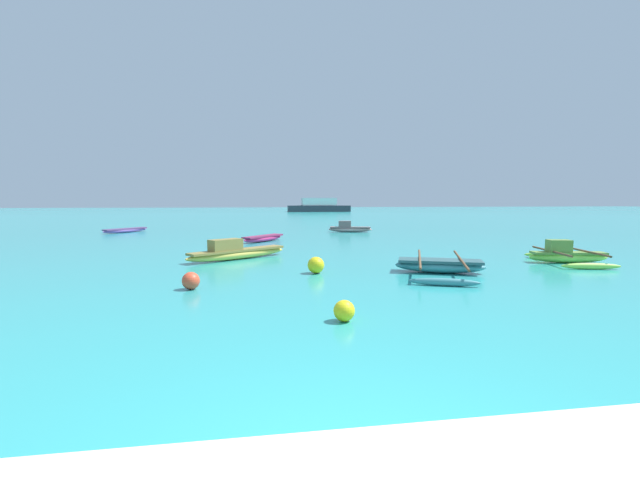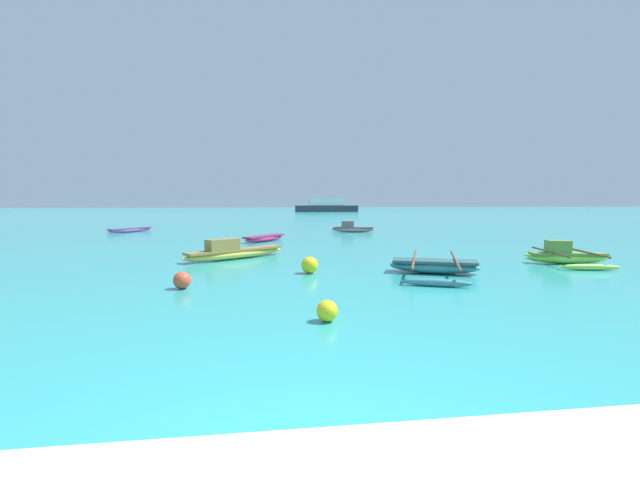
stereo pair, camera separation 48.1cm
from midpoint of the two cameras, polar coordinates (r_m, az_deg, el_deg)
The scene contains 10 objects.
moored_boat_0 at distance 28.61m, azimuth 3.45°, elevation 1.59°, with size 2.96×1.27×0.75m.
moored_boat_1 at distance 15.86m, azimuth -12.01°, elevation -1.57°, with size 3.73×2.94×0.76m.
moored_boat_2 at distance 16.84m, azimuth 29.33°, elevation -1.80°, with size 2.66×3.34×0.79m.
moored_boat_3 at distance 13.14m, azimuth 14.68°, elevation -3.32°, with size 3.21×4.62×0.44m.
moored_boat_4 at distance 22.33m, azimuth -8.21°, elevation 0.25°, with size 2.36×2.69×0.32m.
moored_boat_5 at distance 31.06m, azimuth -24.93°, elevation 1.21°, with size 2.41×3.00×0.29m.
mooring_buoy_0 at distance 7.70m, azimuth 1.43°, elevation -9.41°, with size 0.39×0.39×0.39m.
mooring_buoy_1 at distance 10.87m, azimuth -18.06°, elevation -5.19°, with size 0.43×0.43×0.43m.
mooring_buoy_2 at distance 12.57m, azimuth -1.65°, elevation -3.37°, with size 0.49×0.49×0.49m.
distant_ferry at distance 77.21m, azimuth -0.32°, elevation 4.54°, with size 11.18×2.46×2.46m.
Camera 1 is at (-0.81, -2.56, 2.16)m, focal length 24.00 mm.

